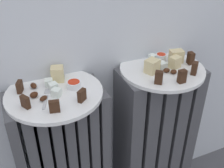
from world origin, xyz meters
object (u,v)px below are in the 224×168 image
Objects in this scene: radiator_right at (154,142)px; plate_right at (162,69)px; plate_left at (54,93)px; jam_bowl_left at (74,84)px; fork at (46,97)px; jam_bowl_right at (161,57)px.

plate_right reaches higher than radiator_right.
plate_left is 0.07m from jam_bowl_left.
radiator_right is 15.12× the size of jam_bowl_left.
fork is (-0.41, -0.02, 0.01)m from plate_right.
radiator_right is at bearing 3.03° from fork.
plate_left is at bearing 180.00° from plate_right.
plate_left is 0.38m from plate_right.
plate_left is at bearing 38.09° from fork.
jam_bowl_right is at bearing 9.18° from fork.
jam_bowl_left reaches higher than plate_left.
jam_bowl_left reaches higher than radiator_right.
plate_left is 0.41m from jam_bowl_right.
jam_bowl_right reaches higher than radiator_right.
jam_bowl_right is at bearing 8.20° from jam_bowl_left.
radiator_right is 0.37m from jam_bowl_right.
jam_bowl_right is 0.44m from fork.
plate_left is 0.04m from fork.
plate_right is at bearing -116.25° from jam_bowl_right.
jam_bowl_right is (0.02, 0.05, 0.02)m from plate_right.
fork is (-0.43, -0.07, -0.01)m from jam_bowl_right.
plate_right is 0.06m from jam_bowl_right.
jam_bowl_right is at bearing 6.80° from plate_left.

